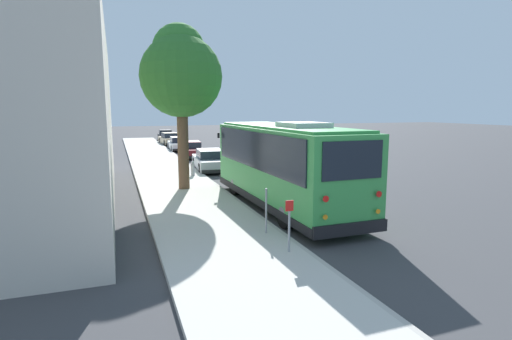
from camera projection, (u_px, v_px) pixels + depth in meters
name	position (u px, v px, depth m)	size (l,w,h in m)	color
ground_plane	(306.00, 212.00, 15.02)	(160.00, 160.00, 0.00)	#3D3D3F
sidewalk_slab	(203.00, 219.00, 13.71)	(80.00, 3.61, 0.15)	beige
curb_strip	(255.00, 214.00, 14.33)	(80.00, 0.14, 0.15)	#AAA69D
shuttle_bus	(283.00, 162.00, 15.44)	(9.54, 2.85, 3.37)	green
parked_sedan_silver	(210.00, 161.00, 25.01)	(4.76, 2.04, 1.32)	#A8AAAF
parked_sedan_maroon	(191.00, 150.00, 31.78)	(4.74, 2.06, 1.28)	maroon
parked_sedan_white	(179.00, 144.00, 37.08)	(4.54, 1.85, 1.27)	silver
parked_sedan_tan	(170.00, 139.00, 42.93)	(4.77, 2.05, 1.30)	tan
parked_sedan_black	(165.00, 136.00, 48.31)	(4.40, 1.83, 1.32)	black
street_tree	(181.00, 72.00, 17.93)	(3.68, 3.68, 7.51)	brown
sign_post_near	(289.00, 225.00, 10.28)	(0.06, 0.22, 1.36)	gray
sign_post_far	(266.00, 211.00, 11.84)	(0.06, 0.06, 1.36)	gray
fire_hydrant	(193.00, 168.00, 22.20)	(0.22, 0.22, 0.81)	#99999E
building_backdrop	(7.00, 125.00, 14.89)	(16.71, 7.28, 6.88)	beige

